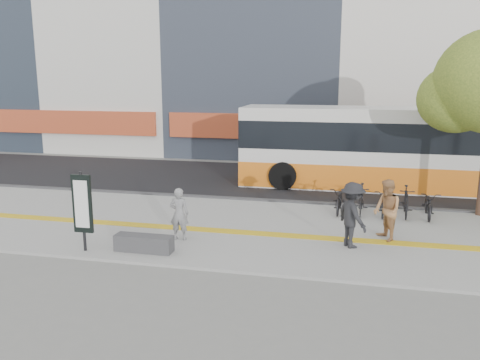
% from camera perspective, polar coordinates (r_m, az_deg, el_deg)
% --- Properties ---
extents(ground, '(120.00, 120.00, 0.00)m').
position_cam_1_polar(ground, '(14.19, 0.76, -7.69)').
color(ground, slate).
rests_on(ground, ground).
extents(sidewalk, '(40.00, 7.00, 0.08)m').
position_cam_1_polar(sidewalk, '(15.57, 1.92, -5.73)').
color(sidewalk, slate).
rests_on(sidewalk, ground).
extents(tactile_strip, '(40.00, 0.45, 0.01)m').
position_cam_1_polar(tactile_strip, '(15.08, 1.56, -6.14)').
color(tactile_strip, gold).
rests_on(tactile_strip, sidewalk).
extents(street, '(40.00, 8.00, 0.06)m').
position_cam_1_polar(street, '(22.74, 5.50, -0.12)').
color(street, black).
rests_on(street, ground).
extents(curb, '(40.00, 0.25, 0.14)m').
position_cam_1_polar(curb, '(18.87, 3.94, -2.48)').
color(curb, '#38383A').
rests_on(curb, ground).
extents(bench, '(1.60, 0.45, 0.45)m').
position_cam_1_polar(bench, '(13.77, -11.03, -7.19)').
color(bench, '#38383A').
rests_on(bench, sidewalk).
extents(signboard, '(0.55, 0.10, 2.20)m').
position_cam_1_polar(signboard, '(13.93, -17.76, -2.76)').
color(signboard, black).
rests_on(signboard, sidewalk).
extents(bus, '(12.76, 3.03, 3.40)m').
position_cam_1_polar(bus, '(21.86, 17.17, 3.25)').
color(bus, silver).
rests_on(bus, street).
extents(bicycle_row, '(3.63, 1.77, 1.02)m').
position_cam_1_polar(bicycle_row, '(17.62, 16.23, -2.36)').
color(bicycle_row, black).
rests_on(bicycle_row, sidewalk).
extents(seated_woman, '(0.57, 0.39, 1.54)m').
position_cam_1_polar(seated_woman, '(14.43, -7.04, -3.89)').
color(seated_woman, black).
rests_on(seated_woman, sidewalk).
extents(pedestrian_tan, '(0.97, 1.07, 1.78)m').
position_cam_1_polar(pedestrian_tan, '(14.85, 16.60, -3.36)').
color(pedestrian_tan, '#AB7A4C').
rests_on(pedestrian_tan, sidewalk).
extents(pedestrian_dark, '(1.22, 1.37, 1.84)m').
position_cam_1_polar(pedestrian_dark, '(14.01, 12.84, -3.95)').
color(pedestrian_dark, black).
rests_on(pedestrian_dark, sidewalk).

